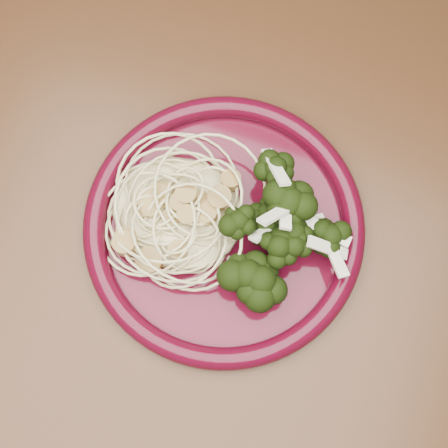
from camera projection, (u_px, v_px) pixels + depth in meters
dining_table at (206, 182)px, 0.72m from camera, size 1.20×0.80×0.75m
dinner_plate at (224, 227)px, 0.59m from camera, size 0.28×0.28×0.02m
spaghetti_pile at (177, 210)px, 0.59m from camera, size 0.13×0.12×0.03m
scallop_cluster at (174, 199)px, 0.55m from camera, size 0.13×0.13×0.04m
broccoli_pile at (283, 239)px, 0.57m from camera, size 0.10×0.15×0.05m
onion_garnish at (286, 230)px, 0.54m from camera, size 0.07×0.10×0.06m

